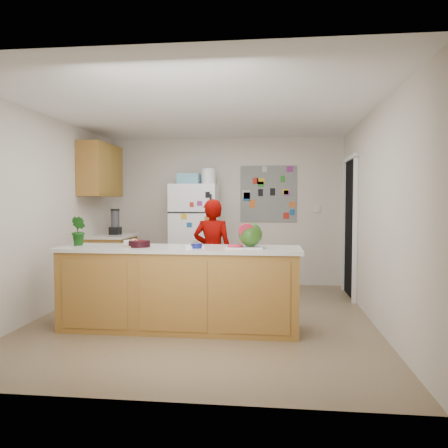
# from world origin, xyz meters

# --- Properties ---
(floor) EXTENTS (4.00, 4.50, 0.02)m
(floor) POSITION_xyz_m (0.00, 0.00, -0.01)
(floor) COLOR brown
(floor) RESTS_ON ground
(wall_back) EXTENTS (4.00, 0.02, 2.50)m
(wall_back) POSITION_xyz_m (0.00, 2.26, 1.25)
(wall_back) COLOR beige
(wall_back) RESTS_ON ground
(wall_left) EXTENTS (0.02, 4.50, 2.50)m
(wall_left) POSITION_xyz_m (-2.01, 0.00, 1.25)
(wall_left) COLOR beige
(wall_left) RESTS_ON ground
(wall_right) EXTENTS (0.02, 4.50, 2.50)m
(wall_right) POSITION_xyz_m (2.01, 0.00, 1.25)
(wall_right) COLOR beige
(wall_right) RESTS_ON ground
(ceiling) EXTENTS (4.00, 4.50, 0.02)m
(ceiling) POSITION_xyz_m (0.00, 0.00, 2.51)
(ceiling) COLOR white
(ceiling) RESTS_ON wall_back
(doorway) EXTENTS (0.03, 0.85, 2.04)m
(doorway) POSITION_xyz_m (1.99, 1.45, 1.02)
(doorway) COLOR black
(doorway) RESTS_ON ground
(peninsula_base) EXTENTS (2.60, 0.62, 0.88)m
(peninsula_base) POSITION_xyz_m (-0.20, -0.50, 0.44)
(peninsula_base) COLOR brown
(peninsula_base) RESTS_ON floor
(peninsula_top) EXTENTS (2.68, 0.70, 0.04)m
(peninsula_top) POSITION_xyz_m (-0.20, -0.50, 0.90)
(peninsula_top) COLOR silver
(peninsula_top) RESTS_ON peninsula_base
(side_counter_base) EXTENTS (0.60, 0.80, 0.86)m
(side_counter_base) POSITION_xyz_m (-1.69, 1.35, 0.43)
(side_counter_base) COLOR brown
(side_counter_base) RESTS_ON floor
(side_counter_top) EXTENTS (0.64, 0.84, 0.04)m
(side_counter_top) POSITION_xyz_m (-1.69, 1.35, 0.88)
(side_counter_top) COLOR silver
(side_counter_top) RESTS_ON side_counter_base
(upper_cabinets) EXTENTS (0.35, 1.00, 0.80)m
(upper_cabinets) POSITION_xyz_m (-1.82, 1.30, 1.90)
(upper_cabinets) COLOR brown
(upper_cabinets) RESTS_ON wall_left
(refrigerator) EXTENTS (0.75, 0.70, 1.70)m
(refrigerator) POSITION_xyz_m (-0.45, 1.88, 0.85)
(refrigerator) COLOR silver
(refrigerator) RESTS_ON floor
(fridge_top_bin) EXTENTS (0.35, 0.28, 0.18)m
(fridge_top_bin) POSITION_xyz_m (-0.55, 1.88, 1.79)
(fridge_top_bin) COLOR #5999B2
(fridge_top_bin) RESTS_ON refrigerator
(photo_collage) EXTENTS (0.95, 0.01, 0.95)m
(photo_collage) POSITION_xyz_m (0.75, 2.24, 1.55)
(photo_collage) COLOR slate
(photo_collage) RESTS_ON wall_back
(person) EXTENTS (0.55, 0.38, 1.46)m
(person) POSITION_xyz_m (0.01, 0.64, 0.73)
(person) COLOR #6D0200
(person) RESTS_ON floor
(blender_appliance) EXTENTS (0.13, 0.13, 0.38)m
(blender_appliance) POSITION_xyz_m (-1.64, 1.41, 1.09)
(blender_appliance) COLOR black
(blender_appliance) RESTS_ON side_counter_top
(cutting_board) EXTENTS (0.40, 0.30, 0.01)m
(cutting_board) POSITION_xyz_m (0.52, -0.48, 0.93)
(cutting_board) COLOR silver
(cutting_board) RESTS_ON peninsula_top
(watermelon) EXTENTS (0.26, 0.26, 0.26)m
(watermelon) POSITION_xyz_m (0.58, -0.46, 1.06)
(watermelon) COLOR #255212
(watermelon) RESTS_ON cutting_board
(watermelon_slice) EXTENTS (0.17, 0.17, 0.02)m
(watermelon_slice) POSITION_xyz_m (0.43, -0.53, 0.94)
(watermelon_slice) COLOR #E71C49
(watermelon_slice) RESTS_ON cutting_board
(cherry_bowl) EXTENTS (0.28, 0.28, 0.07)m
(cherry_bowl) POSITION_xyz_m (-0.64, -0.55, 0.96)
(cherry_bowl) COLOR black
(cherry_bowl) RESTS_ON peninsula_top
(white_bowl) EXTENTS (0.23, 0.23, 0.06)m
(white_bowl) POSITION_xyz_m (-0.76, -0.41, 0.95)
(white_bowl) COLOR silver
(white_bowl) RESTS_ON peninsula_top
(cobalt_bowl) EXTENTS (0.15, 0.15, 0.05)m
(cobalt_bowl) POSITION_xyz_m (0.01, -0.59, 0.95)
(cobalt_bowl) COLOR #0E1559
(cobalt_bowl) RESTS_ON peninsula_top
(plate) EXTENTS (0.27, 0.27, 0.02)m
(plate) POSITION_xyz_m (-0.71, -0.52, 0.93)
(plate) COLOR beige
(plate) RESTS_ON peninsula_top
(paper_towel) EXTENTS (0.24, 0.23, 0.02)m
(paper_towel) POSITION_xyz_m (-0.03, -0.54, 0.93)
(paper_towel) COLOR white
(paper_towel) RESTS_ON peninsula_top
(keys) EXTENTS (0.10, 0.07, 0.01)m
(keys) POSITION_xyz_m (0.70, -0.59, 0.93)
(keys) COLOR gray
(keys) RESTS_ON peninsula_top
(potted_plant) EXTENTS (0.24, 0.23, 0.33)m
(potted_plant) POSITION_xyz_m (-1.38, -0.45, 1.09)
(potted_plant) COLOR #183F0E
(potted_plant) RESTS_ON peninsula_top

